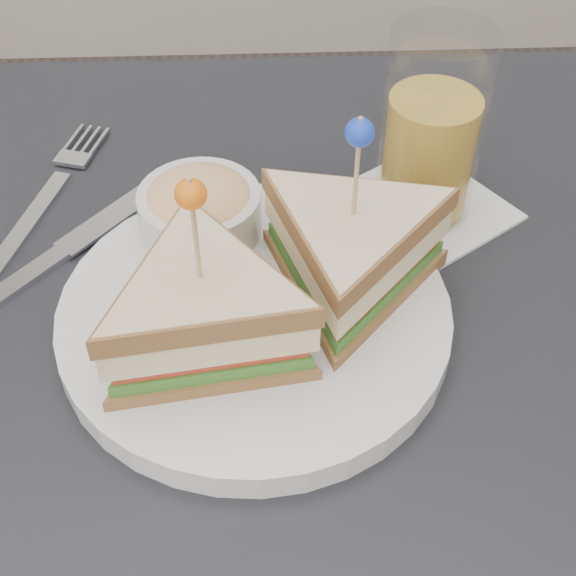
# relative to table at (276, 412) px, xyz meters

# --- Properties ---
(table) EXTENTS (0.80, 0.80, 0.75)m
(table) POSITION_rel_table_xyz_m (0.00, 0.00, 0.00)
(table) COLOR black
(table) RESTS_ON ground
(plate_meal) EXTENTS (0.36, 0.36, 0.16)m
(plate_meal) POSITION_rel_table_xyz_m (-0.01, 0.02, 0.12)
(plate_meal) COLOR silver
(plate_meal) RESTS_ON table
(cutlery_fork) EXTENTS (0.08, 0.20, 0.01)m
(cutlery_fork) POSITION_rel_table_xyz_m (-0.18, 0.18, 0.08)
(cutlery_fork) COLOR silver
(cutlery_fork) RESTS_ON table
(cutlery_knife) EXTENTS (0.16, 0.18, 0.01)m
(cutlery_knife) POSITION_rel_table_xyz_m (-0.16, 0.11, 0.08)
(cutlery_knife) COLOR silver
(cutlery_knife) RESTS_ON table
(drink_set) EXTENTS (0.17, 0.17, 0.16)m
(drink_set) POSITION_rel_table_xyz_m (0.13, 0.15, 0.15)
(drink_set) COLOR silver
(drink_set) RESTS_ON table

